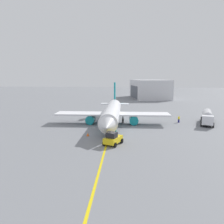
% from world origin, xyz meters
% --- Properties ---
extents(ground_plane, '(400.00, 400.00, 0.00)m').
position_xyz_m(ground_plane, '(0.00, 0.00, 0.00)').
color(ground_plane, slate).
extents(airplane, '(33.36, 27.70, 9.69)m').
position_xyz_m(airplane, '(-0.49, -0.03, 2.67)').
color(airplane, white).
rests_on(airplane, ground).
extents(fuel_tanker, '(11.01, 5.30, 3.15)m').
position_xyz_m(fuel_tanker, '(-3.62, 22.89, 1.73)').
color(fuel_tanker, '#2D2D33').
rests_on(fuel_tanker, ground).
extents(pushback_tug, '(4.07, 3.33, 2.20)m').
position_xyz_m(pushback_tug, '(15.49, 2.03, 1.01)').
color(pushback_tug, yellow).
rests_on(pushback_tug, ground).
extents(refueling_worker, '(0.62, 0.54, 1.71)m').
position_xyz_m(refueling_worker, '(-4.10, 16.32, 0.82)').
color(refueling_worker, navy).
rests_on(refueling_worker, ground).
extents(safety_cone_nose, '(0.57, 0.57, 0.63)m').
position_xyz_m(safety_cone_nose, '(10.78, -3.36, 0.32)').
color(safety_cone_nose, '#F2590F').
rests_on(safety_cone_nose, ground).
extents(distant_hangar, '(31.84, 22.12, 9.86)m').
position_xyz_m(distant_hangar, '(-68.34, 12.03, 4.92)').
color(distant_hangar, silver).
rests_on(distant_hangar, ground).
extents(taxi_line_marking, '(85.24, 5.57, 0.01)m').
position_xyz_m(taxi_line_marking, '(0.00, 0.00, 0.01)').
color(taxi_line_marking, yellow).
rests_on(taxi_line_marking, ground).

